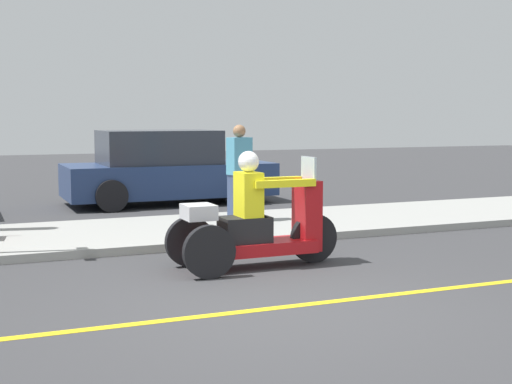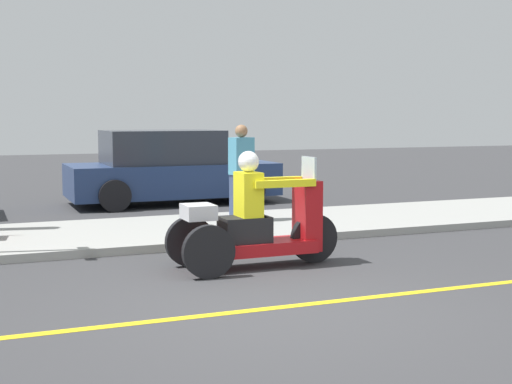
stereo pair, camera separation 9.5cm
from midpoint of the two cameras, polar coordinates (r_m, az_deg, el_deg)
ground_plane at (r=7.13m, az=2.40°, el=-9.21°), size 60.00×60.00×0.00m
lane_stripe at (r=7.34m, az=5.87°, el=-8.77°), size 24.00×0.12×0.01m
sidewalk_strip at (r=11.37m, az=-7.29°, el=-3.18°), size 28.00×2.80×0.12m
motorcycle_trike at (r=8.87m, az=0.35°, el=-2.74°), size 2.18×0.84×1.46m
spectator_end_of_line at (r=11.97m, az=-0.94°, el=1.39°), size 0.43×0.33×1.62m
parked_car_lot_right at (r=15.46m, az=-6.79°, el=1.82°), size 4.41×2.05×1.58m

